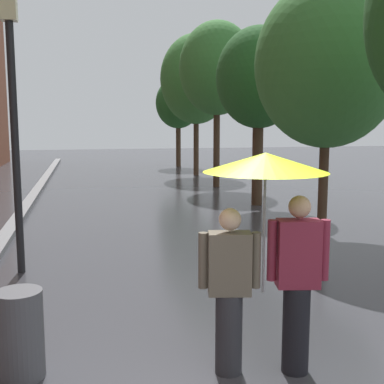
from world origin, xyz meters
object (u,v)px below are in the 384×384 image
object	(u,v)px
street_tree_1	(328,64)
street_tree_4	(196,79)
street_tree_2	(259,79)
street_lamp_post	(14,117)
street_tree_3	(217,69)
couple_under_umbrella	(265,227)
litter_bin	(20,334)
street_tree_5	(178,103)

from	to	relation	value
street_tree_1	street_tree_4	distance (m)	12.14
street_tree_2	street_lamp_post	size ratio (longest dim) A/B	1.19
street_tree_2	street_tree_3	world-z (taller)	street_tree_3
street_tree_1	street_tree_4	xyz separation A→B (m)	(-0.06, 12.12, 0.66)
street_tree_1	street_tree_4	size ratio (longest dim) A/B	0.85
couple_under_umbrella	litter_bin	distance (m)	2.52
street_tree_3	street_tree_5	world-z (taller)	street_tree_3
street_tree_3	street_tree_2	bearing A→B (deg)	-88.29
street_tree_5	couple_under_umbrella	size ratio (longest dim) A/B	2.20
street_tree_5	litter_bin	world-z (taller)	street_tree_5
street_tree_4	street_lamp_post	distance (m)	14.94
street_tree_2	street_tree_4	distance (m)	8.25
street_tree_3	litter_bin	size ratio (longest dim) A/B	7.02
street_tree_5	street_lamp_post	bearing A→B (deg)	-108.24
litter_bin	street_tree_5	bearing A→B (deg)	75.59
street_tree_1	street_lamp_post	world-z (taller)	street_tree_1
street_tree_1	street_lamp_post	xyz separation A→B (m)	(-5.99, -1.48, -1.09)
street_tree_2	litter_bin	distance (m)	10.88
street_tree_2	street_tree_5	distance (m)	12.62
couple_under_umbrella	street_tree_2	bearing A→B (deg)	70.85
street_lamp_post	street_tree_5	bearing A→B (deg)	71.76
couple_under_umbrella	street_lamp_post	distance (m)	4.81
street_tree_2	street_tree_5	xyz separation A→B (m)	(0.03, 12.61, -0.26)
couple_under_umbrella	street_tree_4	bearing A→B (deg)	79.51
couple_under_umbrella	litter_bin	world-z (taller)	couple_under_umbrella
street_tree_4	street_tree_3	bearing A→B (deg)	-92.07
street_tree_1	couple_under_umbrella	world-z (taller)	street_tree_1
street_tree_2	couple_under_umbrella	size ratio (longest dim) A/B	2.37
street_tree_2	litter_bin	xyz separation A→B (m)	(-5.48, -8.85, -3.17)
street_tree_4	litter_bin	size ratio (longest dim) A/B	7.30
street_lamp_post	street_tree_1	bearing A→B (deg)	13.89
street_tree_1	street_lamp_post	bearing A→B (deg)	-166.11
litter_bin	street_tree_2	bearing A→B (deg)	58.21
street_tree_2	street_tree_3	size ratio (longest dim) A/B	0.85
street_tree_2	couple_under_umbrella	xyz separation A→B (m)	(-3.21, -9.23, -2.16)
street_tree_3	street_lamp_post	bearing A→B (deg)	-121.30
street_tree_1	litter_bin	bearing A→B (deg)	-138.40
street_tree_1	couple_under_umbrella	size ratio (longest dim) A/B	2.49
street_tree_2	street_tree_4	xyz separation A→B (m)	(0.03, 8.22, 0.64)
street_tree_4	litter_bin	distance (m)	18.34
street_tree_1	street_tree_5	world-z (taller)	street_tree_1
street_tree_2	litter_bin	bearing A→B (deg)	-121.79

